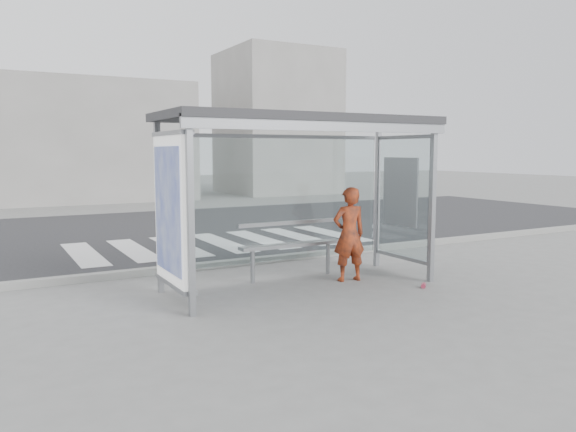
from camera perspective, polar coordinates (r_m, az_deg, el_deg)
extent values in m
plane|color=slate|center=(8.76, 1.33, -7.17)|extent=(80.00, 80.00, 0.00)
cube|color=#252528|center=(15.12, -12.11, -1.47)|extent=(30.00, 10.00, 0.01)
cube|color=gray|center=(10.44, -4.07, -4.61)|extent=(30.00, 0.18, 0.12)
cube|color=silver|center=(12.17, -20.03, -3.67)|extent=(0.55, 3.00, 0.00)
cube|color=silver|center=(12.35, -15.43, -3.36)|extent=(0.55, 3.00, 0.00)
cube|color=silver|center=(12.61, -11.01, -3.03)|extent=(0.55, 3.00, 0.00)
cube|color=silver|center=(12.95, -6.79, -2.71)|extent=(0.55, 3.00, 0.00)
cube|color=silver|center=(13.35, -2.80, -2.39)|extent=(0.55, 3.00, 0.00)
cube|color=silver|center=(13.81, 0.93, -2.08)|extent=(0.55, 3.00, 0.00)
cube|color=silver|center=(14.33, 4.40, -1.79)|extent=(0.55, 3.00, 0.00)
cube|color=gray|center=(7.08, -9.87, -0.26)|extent=(0.08, 0.08, 2.50)
cube|color=gray|center=(9.18, 14.45, 1.17)|extent=(0.08, 0.08, 2.50)
cube|color=gray|center=(8.41, -12.98, 0.74)|extent=(0.08, 0.08, 2.50)
cube|color=gray|center=(10.24, 9.08, 1.84)|extent=(0.08, 0.08, 2.50)
cube|color=#2D2D30|center=(8.52, 1.37, 9.80)|extent=(4.25, 1.65, 0.12)
cube|color=gray|center=(7.87, 4.19, 9.25)|extent=(4.25, 0.06, 0.18)
cube|color=white|center=(9.15, -0.85, 1.68)|extent=(3.80, 0.02, 2.00)
cube|color=white|center=(7.74, -11.56, 0.65)|extent=(0.15, 1.25, 2.00)
cube|color=#3448BC|center=(7.76, -10.96, 0.68)|extent=(0.01, 1.10, 1.70)
cylinder|color=orange|center=(7.98, -11.49, 2.63)|extent=(0.02, 0.32, 0.32)
cube|color=white|center=(9.70, 11.63, 1.82)|extent=(0.03, 1.25, 2.00)
cube|color=beige|center=(9.71, 11.32, 2.43)|extent=(0.03, 0.86, 1.16)
cube|color=gray|center=(25.72, -19.39, 7.14)|extent=(8.00, 5.00, 5.00)
cube|color=gray|center=(28.65, -1.19, 9.41)|extent=(5.00, 5.00, 7.00)
imported|color=orange|center=(9.06, 6.22, -1.86)|extent=(0.60, 0.44, 1.52)
cube|color=slate|center=(9.20, 0.38, -2.95)|extent=(1.83, 0.22, 0.05)
cylinder|color=slate|center=(8.94, -3.62, -5.15)|extent=(0.07, 0.07, 0.53)
cylinder|color=slate|center=(9.62, 4.08, -4.32)|extent=(0.07, 0.07, 0.53)
cube|color=slate|center=(9.23, 0.11, -0.70)|extent=(1.83, 0.04, 0.06)
cylinder|color=#DE4161|center=(8.92, 13.61, -6.87)|extent=(0.14, 0.14, 0.07)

